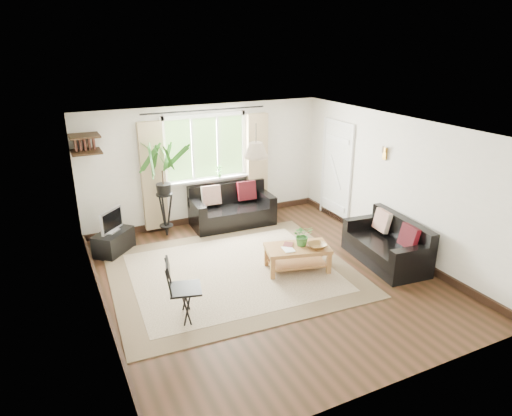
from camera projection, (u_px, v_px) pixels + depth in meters
name	position (u px, v px, depth m)	size (l,w,h in m)	color
floor	(267.00, 277.00, 7.30)	(5.50, 5.50, 0.00)	black
ceiling	(268.00, 128.00, 6.47)	(5.50, 5.50, 0.00)	white
wall_back	(205.00, 165.00, 9.21)	(5.00, 0.02, 2.40)	white
wall_front	(393.00, 292.00, 4.57)	(5.00, 0.02, 2.40)	white
wall_left	(95.00, 236.00, 5.86)	(0.02, 5.50, 2.40)	white
wall_right	(396.00, 185.00, 7.91)	(0.02, 5.50, 2.40)	white
rug	(233.00, 272.00, 7.44)	(3.80, 3.26, 0.02)	beige
window	(205.00, 148.00, 9.05)	(2.50, 0.16, 2.16)	white
door	(336.00, 172.00, 9.40)	(0.06, 0.96, 2.06)	silver
corner_shelf	(85.00, 144.00, 7.84)	(0.50, 0.50, 0.34)	black
pendant_lamp	(256.00, 146.00, 6.93)	(0.36, 0.36, 0.54)	beige
wall_sconce	(384.00, 152.00, 7.94)	(0.12, 0.12, 0.28)	beige
sofa_back	(232.00, 207.00, 9.25)	(1.64, 0.82, 0.77)	black
sofa_right	(386.00, 242.00, 7.68)	(0.78, 1.55, 0.73)	black
coffee_table	(297.00, 258.00, 7.46)	(1.03, 0.56, 0.42)	brown
table_plant	(303.00, 235.00, 7.39)	(0.32, 0.27, 0.35)	#36712D
bowl	(317.00, 246.00, 7.34)	(0.29, 0.29, 0.07)	brown
book_a	(283.00, 250.00, 7.25)	(0.17, 0.23, 0.02)	white
book_b	(284.00, 244.00, 7.45)	(0.15, 0.20, 0.02)	brown
tv_stand	(114.00, 242.00, 8.10)	(0.74, 0.41, 0.40)	black
tv	(111.00, 220.00, 7.96)	(0.57, 0.19, 0.43)	#A5A5AA
palm_stand	(164.00, 190.00, 8.55)	(0.72, 0.72, 1.84)	black
folding_chair	(185.00, 290.00, 6.08)	(0.46, 0.46, 0.89)	black
sill_plant	(219.00, 171.00, 9.25)	(0.14, 0.10, 0.27)	#2D6023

